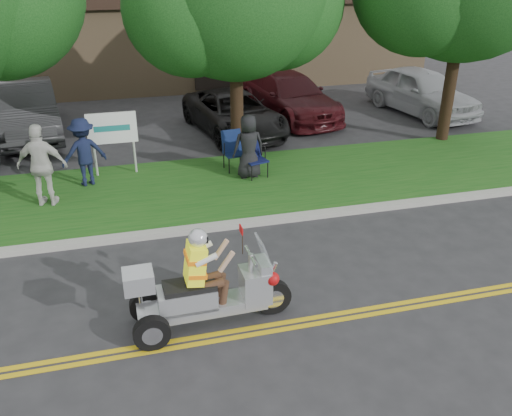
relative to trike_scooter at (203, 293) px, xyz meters
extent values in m
plane|color=#28282B|center=(1.74, 0.12, -0.61)|extent=(120.00, 120.00, 0.00)
cube|color=gold|center=(1.74, -0.46, -0.60)|extent=(60.00, 0.10, 0.01)
cube|color=gold|center=(1.74, -0.30, -0.60)|extent=(60.00, 0.10, 0.01)
cube|color=#A8A89E|center=(1.74, 3.17, -0.55)|extent=(60.00, 0.25, 0.12)
cube|color=#164E14|center=(1.74, 5.32, -0.55)|extent=(60.00, 4.00, 0.10)
cube|color=#9E7F5B|center=(3.74, 19.12, 1.39)|extent=(18.00, 8.00, 4.00)
cylinder|color=#332114|center=(2.24, 7.32, 1.49)|extent=(0.36, 0.36, 4.20)
sphere|color=#123F12|center=(3.44, 7.62, 3.59)|extent=(3.60, 3.60, 3.60)
sphere|color=#123F12|center=(1.04, 7.12, 3.52)|extent=(3.36, 3.36, 3.36)
cylinder|color=#332114|center=(8.74, 7.12, 1.77)|extent=(0.36, 0.36, 4.76)
cylinder|color=silver|center=(-1.66, 6.72, -0.06)|extent=(0.06, 0.06, 1.10)
cylinder|color=silver|center=(-0.66, 6.72, -0.06)|extent=(0.06, 0.06, 1.10)
cube|color=white|center=(-1.16, 6.72, 0.74)|extent=(1.25, 0.06, 0.80)
cylinder|color=black|center=(1.15, 0.03, -0.30)|extent=(0.61, 0.15, 0.60)
cylinder|color=black|center=(-0.85, -0.38, -0.33)|extent=(0.57, 0.16, 0.56)
cylinder|color=black|center=(-0.87, 0.35, -0.33)|extent=(0.57, 0.16, 0.56)
cube|color=#B6B9C0|center=(0.04, 0.00, -0.26)|extent=(1.92, 0.50, 0.18)
cube|color=#B6B9C0|center=(-0.26, 0.00, -0.05)|extent=(0.92, 0.48, 0.35)
cube|color=black|center=(-0.21, 0.00, 0.16)|extent=(0.81, 0.44, 0.10)
cube|color=#B6B9C0|center=(0.85, 0.02, 0.00)|extent=(0.46, 0.49, 0.55)
cube|color=silver|center=(0.99, 0.02, 0.58)|extent=(0.20, 0.47, 0.49)
cube|color=#B6B9C0|center=(-0.96, -0.02, 0.40)|extent=(0.46, 0.43, 0.30)
sphere|color=#B20C0F|center=(1.09, -0.12, 0.18)|extent=(0.22, 0.22, 0.22)
cube|color=#F8FF1A|center=(-0.10, 0.00, 0.56)|extent=(0.35, 0.41, 0.66)
sphere|color=silver|center=(-0.04, 0.00, 0.99)|extent=(0.29, 0.29, 0.29)
cylinder|color=black|center=(1.70, 5.97, -0.29)|extent=(0.03, 0.03, 0.43)
cylinder|color=black|center=(2.17, 6.03, -0.29)|extent=(0.03, 0.03, 0.43)
cylinder|color=black|center=(1.65, 6.40, -0.29)|extent=(0.03, 0.03, 0.43)
cylinder|color=black|center=(2.12, 6.46, -0.29)|extent=(0.03, 0.03, 0.43)
cube|color=#10204F|center=(1.91, 6.21, -0.06)|extent=(0.60, 0.56, 0.04)
cube|color=#10204F|center=(1.88, 6.45, 0.24)|extent=(0.56, 0.23, 0.59)
cylinder|color=black|center=(2.15, 5.33, -0.29)|extent=(0.03, 0.03, 0.43)
cylinder|color=black|center=(2.61, 5.45, -0.29)|extent=(0.03, 0.03, 0.43)
cylinder|color=black|center=(2.04, 5.75, -0.29)|extent=(0.03, 0.03, 0.43)
cylinder|color=black|center=(2.50, 5.87, -0.29)|extent=(0.03, 0.03, 0.43)
cube|color=#0D123F|center=(2.33, 5.60, -0.06)|extent=(0.64, 0.61, 0.04)
cube|color=#0D123F|center=(2.27, 5.82, 0.23)|extent=(0.56, 0.29, 0.58)
imported|color=silver|center=(-2.76, 5.20, 0.45)|extent=(1.20, 0.71, 1.91)
imported|color=#131A37|center=(-1.89, 6.19, 0.35)|extent=(1.24, 0.93, 1.70)
imported|color=black|center=(2.15, 5.63, 0.32)|extent=(0.83, 0.56, 1.65)
imported|color=#303033|center=(-3.76, 11.10, 0.22)|extent=(2.52, 5.25, 1.66)
imported|color=black|center=(2.66, 9.62, 0.06)|extent=(3.01, 5.09, 1.33)
imported|color=#410F14|center=(4.98, 11.02, 0.14)|extent=(2.97, 5.43, 1.49)
imported|color=#A4A6AC|center=(9.74, 10.23, 0.21)|extent=(2.73, 5.04, 1.63)
camera|label=1|loc=(-0.99, -7.04, 4.89)|focal=38.00mm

